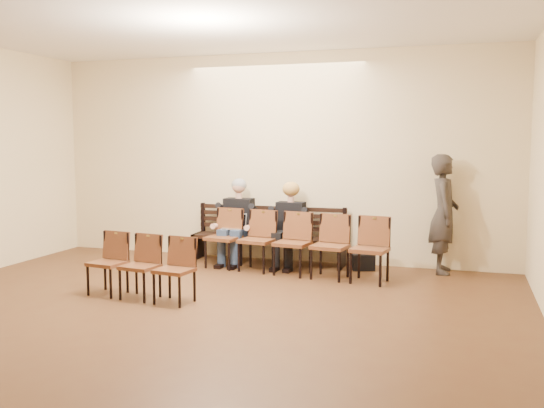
% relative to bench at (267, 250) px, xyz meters
% --- Properties ---
extents(ground, '(10.00, 10.00, 0.00)m').
position_rel_bench_xyz_m(ground, '(0.03, -4.65, -0.23)').
color(ground, '#53351C').
rests_on(ground, ground).
extents(room_walls, '(8.02, 10.01, 3.51)m').
position_rel_bench_xyz_m(room_walls, '(0.03, -3.86, 2.31)').
color(room_walls, beige).
rests_on(room_walls, ground).
extents(bench, '(2.60, 0.90, 0.45)m').
position_rel_bench_xyz_m(bench, '(0.00, 0.00, 0.00)').
color(bench, black).
rests_on(bench, ground).
extents(seated_man, '(0.59, 0.82, 1.42)m').
position_rel_bench_xyz_m(seated_man, '(-0.50, -0.12, 0.48)').
color(seated_man, black).
rests_on(seated_man, ground).
extents(seated_woman, '(0.56, 0.77, 1.30)m').
position_rel_bench_xyz_m(seated_woman, '(0.41, -0.12, 0.42)').
color(seated_woman, black).
rests_on(seated_woman, ground).
extents(laptop, '(0.41, 0.35, 0.26)m').
position_rel_bench_xyz_m(laptop, '(-0.48, -0.34, 0.35)').
color(laptop, silver).
rests_on(laptop, bench).
extents(water_bottle, '(0.07, 0.07, 0.22)m').
position_rel_bench_xyz_m(water_bottle, '(0.51, -0.36, 0.33)').
color(water_bottle, silver).
rests_on(water_bottle, bench).
extents(bag, '(0.41, 0.34, 0.26)m').
position_rel_bench_xyz_m(bag, '(1.62, -0.07, -0.10)').
color(bag, black).
rests_on(bag, ground).
extents(passerby, '(0.56, 0.80, 2.11)m').
position_rel_bench_xyz_m(passerby, '(2.82, 0.10, 0.83)').
color(passerby, '#322C29').
rests_on(passerby, ground).
extents(chair_row_front, '(2.97, 0.93, 0.95)m').
position_rel_bench_xyz_m(chair_row_front, '(0.63, -0.72, 0.25)').
color(chair_row_front, brown).
rests_on(chair_row_front, ground).
extents(chair_row_back, '(1.54, 0.64, 0.83)m').
position_rel_bench_xyz_m(chair_row_back, '(-0.86, -2.68, 0.19)').
color(chair_row_back, brown).
rests_on(chair_row_back, ground).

